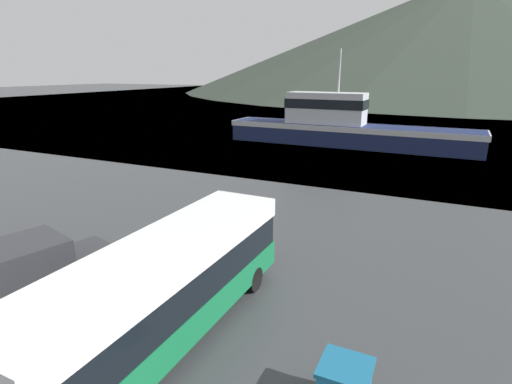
# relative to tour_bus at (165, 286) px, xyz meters

# --- Properties ---
(water_surface) EXTENTS (240.00, 240.00, 0.00)m
(water_surface) POSITION_rel_tour_bus_xyz_m (2.84, 137.56, -1.74)
(water_surface) COLOR #3D5160
(water_surface) RESTS_ON ground
(hill_backdrop) EXTENTS (218.37, 218.37, 42.56)m
(hill_backdrop) POSITION_rel_tour_bus_xyz_m (9.78, 177.58, 19.54)
(hill_backdrop) COLOR #333D33
(hill_backdrop) RESTS_ON ground
(tour_bus) EXTENTS (2.58, 10.29, 3.08)m
(tour_bus) POSITION_rel_tour_bus_xyz_m (0.00, 0.00, 0.00)
(tour_bus) COLOR #146B3D
(tour_bus) RESTS_ON ground
(delivery_van) EXTENTS (3.50, 6.10, 2.54)m
(delivery_van) POSITION_rel_tour_bus_xyz_m (-4.88, -1.17, -0.41)
(delivery_van) COLOR #2D2D33
(delivery_van) RESTS_ON ground
(fishing_boat) EXTENTS (26.22, 4.76, 9.87)m
(fishing_boat) POSITION_rel_tour_bus_xyz_m (-3.16, 34.46, 0.23)
(fishing_boat) COLOR #19234C
(fishing_boat) RESTS_ON water_surface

